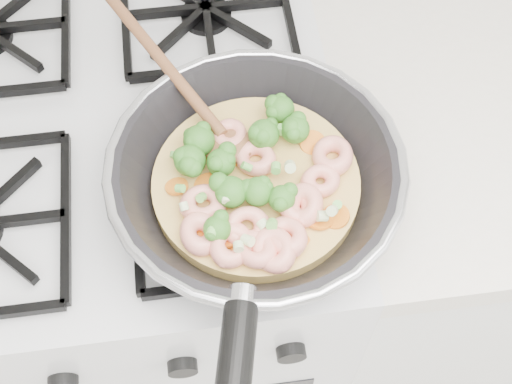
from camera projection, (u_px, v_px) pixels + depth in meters
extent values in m
cube|color=silver|center=(147.00, 264.00, 1.29)|extent=(0.60, 0.60, 0.90)
cube|color=black|center=(99.00, 110.00, 0.90)|extent=(0.56, 0.56, 0.02)
torus|color=silver|center=(256.00, 167.00, 0.77)|extent=(0.33, 0.33, 0.01)
cylinder|color=#E3BD62|center=(256.00, 185.00, 0.80)|extent=(0.23, 0.23, 0.02)
ellipsoid|color=brown|center=(229.00, 146.00, 0.80)|extent=(0.07, 0.08, 0.02)
cylinder|color=brown|center=(164.00, 63.00, 0.83)|extent=(0.13, 0.21, 0.05)
torus|color=#F6A891|center=(231.00, 245.00, 0.74)|extent=(0.08, 0.07, 0.03)
torus|color=#F6A891|center=(230.00, 136.00, 0.81)|extent=(0.06, 0.06, 0.02)
torus|color=#F6A891|center=(274.00, 250.00, 0.74)|extent=(0.07, 0.07, 0.03)
torus|color=#F6A891|center=(296.00, 205.00, 0.76)|extent=(0.06, 0.06, 0.03)
torus|color=#F6A891|center=(287.00, 237.00, 0.74)|extent=(0.07, 0.07, 0.02)
torus|color=#F6A891|center=(246.00, 227.00, 0.75)|extent=(0.06, 0.07, 0.03)
torus|color=#F6A891|center=(320.00, 181.00, 0.78)|extent=(0.06, 0.06, 0.03)
torus|color=#F6A891|center=(256.00, 158.00, 0.79)|extent=(0.07, 0.07, 0.02)
torus|color=#F6A891|center=(332.00, 156.00, 0.80)|extent=(0.06, 0.06, 0.03)
torus|color=#F6A891|center=(203.00, 204.00, 0.76)|extent=(0.06, 0.06, 0.02)
torus|color=#F6A891|center=(304.00, 205.00, 0.76)|extent=(0.07, 0.06, 0.03)
torus|color=#F6A891|center=(200.00, 233.00, 0.75)|extent=(0.06, 0.06, 0.03)
torus|color=#F6A891|center=(256.00, 249.00, 0.74)|extent=(0.07, 0.07, 0.02)
ellipsoid|color=#3F7F29|center=(264.00, 135.00, 0.80)|extent=(0.05, 0.05, 0.03)
ellipsoid|color=#3F7F29|center=(282.00, 199.00, 0.76)|extent=(0.04, 0.04, 0.03)
ellipsoid|color=#3F7F29|center=(295.00, 129.00, 0.80)|extent=(0.04, 0.04, 0.03)
ellipsoid|color=#3F7F29|center=(217.00, 229.00, 0.74)|extent=(0.04, 0.04, 0.03)
ellipsoid|color=#3F7F29|center=(258.00, 192.00, 0.76)|extent=(0.04, 0.04, 0.03)
ellipsoid|color=#3F7F29|center=(231.00, 192.00, 0.76)|extent=(0.05, 0.05, 0.03)
ellipsoid|color=#3F7F29|center=(221.00, 163.00, 0.78)|extent=(0.04, 0.04, 0.03)
ellipsoid|color=#3F7F29|center=(199.00, 141.00, 0.79)|extent=(0.05, 0.05, 0.04)
ellipsoid|color=#3F7F29|center=(281.00, 109.00, 0.82)|extent=(0.04, 0.04, 0.03)
ellipsoid|color=#3F7F29|center=(190.00, 160.00, 0.78)|extent=(0.05, 0.05, 0.04)
cylinder|color=orange|center=(228.00, 237.00, 0.75)|extent=(0.03, 0.03, 0.01)
cylinder|color=orange|center=(299.00, 244.00, 0.75)|extent=(0.03, 0.03, 0.01)
cylinder|color=orange|center=(266.00, 245.00, 0.75)|extent=(0.04, 0.04, 0.01)
cylinder|color=orange|center=(230.00, 239.00, 0.75)|extent=(0.04, 0.04, 0.01)
cylinder|color=orange|center=(274.00, 249.00, 0.75)|extent=(0.04, 0.04, 0.01)
cylinder|color=orange|center=(177.00, 186.00, 0.78)|extent=(0.03, 0.03, 0.01)
cylinder|color=orange|center=(293.00, 234.00, 0.75)|extent=(0.03, 0.03, 0.01)
cylinder|color=orange|center=(277.00, 247.00, 0.75)|extent=(0.04, 0.04, 0.01)
cylinder|color=orange|center=(203.00, 226.00, 0.76)|extent=(0.03, 0.03, 0.01)
cylinder|color=orange|center=(336.00, 216.00, 0.77)|extent=(0.04, 0.04, 0.01)
cylinder|color=orange|center=(318.00, 218.00, 0.76)|extent=(0.04, 0.04, 0.01)
cylinder|color=orange|center=(313.00, 143.00, 0.81)|extent=(0.03, 0.03, 0.01)
cylinder|color=orange|center=(228.00, 156.00, 0.81)|extent=(0.04, 0.04, 0.01)
cylinder|color=orange|center=(208.00, 186.00, 0.79)|extent=(0.04, 0.04, 0.01)
cylinder|color=beige|center=(226.00, 198.00, 0.75)|extent=(0.01, 0.01, 0.01)
cylinder|color=#68BA4A|center=(281.00, 130.00, 0.80)|extent=(0.01, 0.01, 0.01)
cylinder|color=beige|center=(332.00, 211.00, 0.74)|extent=(0.01, 0.01, 0.01)
cylinder|color=#68BA4A|center=(175.00, 155.00, 0.79)|extent=(0.01, 0.01, 0.01)
cylinder|color=beige|center=(238.00, 247.00, 0.72)|extent=(0.01, 0.01, 0.01)
cylinder|color=#68BA4A|center=(201.00, 197.00, 0.76)|extent=(0.01, 0.01, 0.01)
cylinder|color=beige|center=(248.00, 240.00, 0.73)|extent=(0.01, 0.01, 0.01)
cylinder|color=beige|center=(263.00, 225.00, 0.74)|extent=(0.01, 0.01, 0.01)
cylinder|color=#68BA4A|center=(272.00, 225.00, 0.74)|extent=(0.01, 0.01, 0.01)
cylinder|color=beige|center=(322.00, 216.00, 0.75)|extent=(0.01, 0.01, 0.01)
cylinder|color=#68BA4A|center=(337.00, 205.00, 0.75)|extent=(0.01, 0.01, 0.01)
cylinder|color=#68BA4A|center=(276.00, 168.00, 0.77)|extent=(0.01, 0.01, 0.01)
cylinder|color=beige|center=(184.00, 206.00, 0.75)|extent=(0.01, 0.01, 0.01)
cylinder|color=beige|center=(290.00, 167.00, 0.77)|extent=(0.01, 0.01, 0.01)
cylinder|color=#68BA4A|center=(180.00, 188.00, 0.75)|extent=(0.01, 0.01, 0.01)
cylinder|color=#68BA4A|center=(247.00, 166.00, 0.77)|extent=(0.01, 0.01, 0.01)
cylinder|color=#68BA4A|center=(212.00, 231.00, 0.73)|extent=(0.01, 0.01, 0.01)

